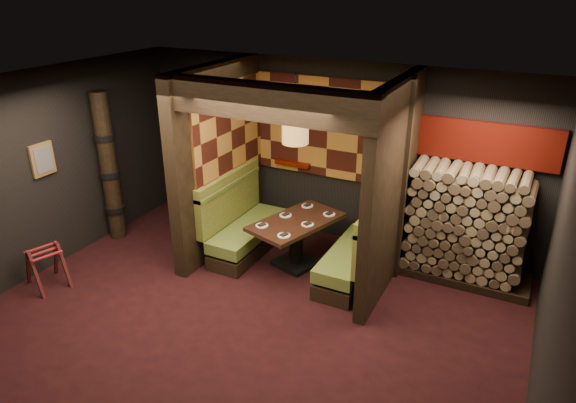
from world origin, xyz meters
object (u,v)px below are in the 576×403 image
Objects in this scene: booth_bench_left at (243,227)px; firewood_stack at (472,227)px; pendant_lamp at (295,127)px; totem_column at (109,169)px; dining_table at (296,235)px; booth_bench_right at (359,254)px; luggage_rack at (46,265)px.

firewood_stack is at bearing 12.17° from booth_bench_left.
totem_column is (-3.03, -0.46, -0.94)m from pendant_lamp.
dining_table is at bearing 90.00° from pendant_lamp.
dining_table is at bearing 9.57° from totem_column.
totem_column reaches higher than booth_bench_right.
pendant_lamp is (-0.00, -0.05, 1.63)m from dining_table.
luggage_rack is 1.79m from totem_column.
firewood_stack is at bearing 17.77° from dining_table.
booth_bench_right is 4.10m from totem_column.
firewood_stack reaches higher than dining_table.
firewood_stack is (2.31, 0.74, 0.32)m from dining_table.
pendant_lamp is at bearing -5.46° from booth_bench_left.
dining_table is at bearing -162.23° from firewood_stack.
dining_table is at bearing 36.15° from luggage_rack.
booth_bench_left is 2.82m from luggage_rack.
dining_table is 1.63m from pendant_lamp.
totem_column reaches higher than firewood_stack.
totem_column is (-2.09, -0.55, 0.79)m from booth_bench_left.
firewood_stack is (1.35, 0.70, 0.42)m from booth_bench_right.
booth_bench_left is at bearing 174.54° from pendant_lamp.
booth_bench_right is at bearing 7.86° from totem_column.
pendant_lamp is 0.40× the size of totem_column.
firewood_stack is at bearing 18.89° from pendant_lamp.
booth_bench_left is 2.30× the size of luggage_rack.
booth_bench_right is 1.04× the size of dining_table.
firewood_stack is (5.12, 2.80, 0.50)m from luggage_rack.
dining_table is (0.94, -0.04, 0.10)m from booth_bench_left.
dining_table reaches higher than luggage_rack.
booth_bench_left is 1.68× the size of pendant_lamp.
luggage_rack is (-3.77, -2.10, -0.08)m from booth_bench_right.
booth_bench_left is 2.30m from totem_column.
pendant_lamp is at bearing 8.64° from totem_column.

